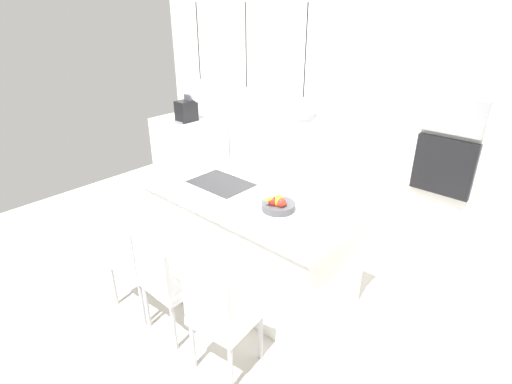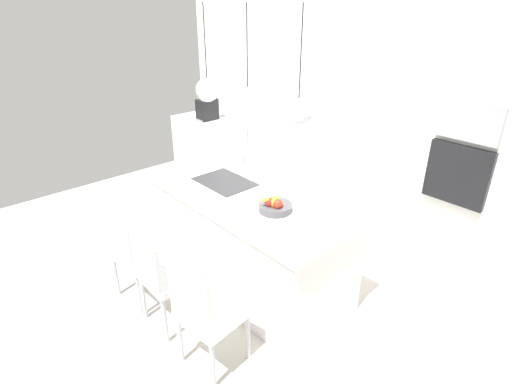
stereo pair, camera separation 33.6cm
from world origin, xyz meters
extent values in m
plane|color=#BCB7AD|center=(0.00, 0.00, 0.00)|extent=(6.60, 6.60, 0.00)
cube|color=white|center=(0.00, 1.65, 1.30)|extent=(6.00, 0.10, 2.60)
cube|color=white|center=(0.00, 0.00, 0.44)|extent=(1.91, 0.85, 0.88)
cube|color=white|center=(0.00, 0.00, 0.91)|extent=(1.97, 0.91, 0.06)
cube|color=#2D2D30|center=(-0.34, 0.00, 0.93)|extent=(0.56, 0.40, 0.02)
cylinder|color=silver|center=(-0.34, 0.24, 1.05)|extent=(0.02, 0.02, 0.22)
cylinder|color=silver|center=(-0.34, 0.16, 1.15)|extent=(0.02, 0.16, 0.02)
cylinder|color=#4C4C51|center=(0.38, -0.05, 0.97)|extent=(0.28, 0.28, 0.06)
sphere|color=#B22D1E|center=(0.44, -0.08, 1.03)|extent=(0.08, 0.08, 0.08)
sphere|color=red|center=(0.37, -0.10, 1.03)|extent=(0.08, 0.08, 0.08)
sphere|color=olive|center=(0.38, -0.04, 1.03)|extent=(0.08, 0.08, 0.08)
sphere|color=orange|center=(0.41, -0.08, 1.03)|extent=(0.09, 0.09, 0.09)
ellipsoid|color=yellow|center=(0.37, -0.09, 1.05)|extent=(0.09, 0.19, 0.07)
cube|color=white|center=(-2.40, 1.28, 0.44)|extent=(1.10, 0.60, 0.88)
cube|color=black|center=(-2.40, 1.28, 1.03)|extent=(0.20, 0.28, 0.30)
cube|color=gray|center=(-2.40, 1.11, 0.89)|extent=(0.16, 0.08, 0.02)
cube|color=#4C515B|center=(-2.40, 1.36, 1.22)|extent=(0.14, 0.11, 0.08)
cube|color=#9E9EA3|center=(1.11, 1.58, 1.52)|extent=(0.54, 0.08, 0.34)
cube|color=black|center=(1.11, 1.58, 1.02)|extent=(0.56, 0.08, 0.56)
cube|color=white|center=(-0.47, -0.82, 0.46)|extent=(0.49, 0.50, 0.06)
cube|color=white|center=(-0.45, -1.03, 0.71)|extent=(0.44, 0.07, 0.44)
cylinder|color=#B2B2B7|center=(-0.28, -0.60, 0.21)|extent=(0.04, 0.04, 0.43)
cylinder|color=#B2B2B7|center=(-0.68, -0.63, 0.21)|extent=(0.04, 0.04, 0.43)
cylinder|color=#B2B2B7|center=(-0.25, -1.01, 0.21)|extent=(0.04, 0.04, 0.43)
cylinder|color=#B2B2B7|center=(-0.65, -1.03, 0.21)|extent=(0.04, 0.04, 0.43)
cube|color=silver|center=(-0.02, -0.82, 0.46)|extent=(0.43, 0.43, 0.06)
cube|color=silver|center=(-0.03, -1.01, 0.69)|extent=(0.40, 0.04, 0.39)
cylinder|color=#B2B2B7|center=(0.16, -0.64, 0.22)|extent=(0.04, 0.04, 0.43)
cylinder|color=#B2B2B7|center=(-0.20, -0.63, 0.22)|extent=(0.04, 0.04, 0.43)
cylinder|color=#B2B2B7|center=(0.16, -1.00, 0.22)|extent=(0.04, 0.04, 0.43)
cylinder|color=#B2B2B7|center=(-0.21, -1.00, 0.22)|extent=(0.04, 0.04, 0.43)
cube|color=white|center=(0.55, -0.82, 0.45)|extent=(0.46, 0.46, 0.06)
cube|color=white|center=(0.57, -1.00, 0.69)|extent=(0.39, 0.09, 0.43)
cylinder|color=#B2B2B7|center=(0.70, -0.62, 0.21)|extent=(0.04, 0.04, 0.42)
cylinder|color=#B2B2B7|center=(0.35, -0.66, 0.21)|extent=(0.04, 0.04, 0.42)
cylinder|color=#B2B2B7|center=(0.74, -0.97, 0.21)|extent=(0.04, 0.04, 0.42)
cylinder|color=#B2B2B7|center=(0.40, -1.02, 0.21)|extent=(0.04, 0.04, 0.42)
sphere|color=silver|center=(-0.54, 0.00, 1.76)|extent=(0.21, 0.21, 0.21)
cylinder|color=black|center=(-0.54, 0.00, 2.16)|extent=(0.01, 0.01, 0.60)
sphere|color=silver|center=(0.00, 0.00, 1.76)|extent=(0.21, 0.21, 0.21)
cylinder|color=black|center=(0.00, 0.00, 2.16)|extent=(0.01, 0.01, 0.60)
sphere|color=silver|center=(0.54, 0.00, 1.76)|extent=(0.21, 0.21, 0.21)
cylinder|color=black|center=(0.54, 0.00, 2.16)|extent=(0.01, 0.01, 0.60)
camera|label=1|loc=(2.17, -2.30, 2.47)|focal=28.20mm
camera|label=2|loc=(2.41, -2.07, 2.47)|focal=28.20mm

